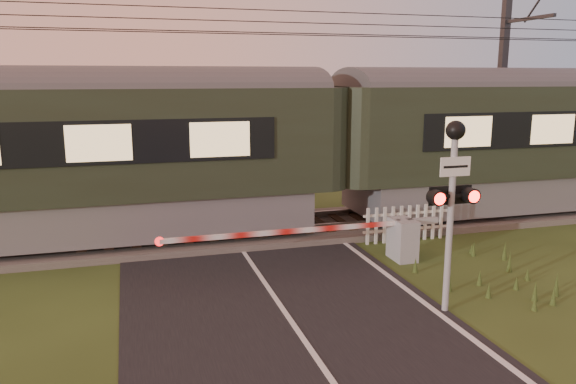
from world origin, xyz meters
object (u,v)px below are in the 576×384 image
object	(u,v)px
train	(330,146)
picket_fence	(409,223)
crossing_signal	(453,183)
catenary_mast	(502,86)
boom_gate	(389,238)

from	to	relation	value
train	picket_fence	distance (m)	3.14
train	crossing_signal	distance (m)	6.27
train	catenary_mast	world-z (taller)	catenary_mast
boom_gate	picket_fence	distance (m)	1.85
boom_gate	picket_fence	xyz separation A→B (m)	(1.25, 1.36, -0.07)
boom_gate	crossing_signal	bearing A→B (deg)	-95.73
boom_gate	catenary_mast	bearing A→B (deg)	38.36
train	boom_gate	size ratio (longest dim) A/B	6.83
boom_gate	crossing_signal	size ratio (longest dim) A/B	1.87
boom_gate	picket_fence	world-z (taller)	boom_gate
train	picket_fence	bearing A→B (deg)	-50.00
crossing_signal	catenary_mast	size ratio (longest dim) A/B	0.46
train	catenary_mast	xyz separation A→B (m)	(7.27, 2.23, 1.60)
crossing_signal	picket_fence	bearing A→B (deg)	70.46
train	picket_fence	size ratio (longest dim) A/B	17.32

